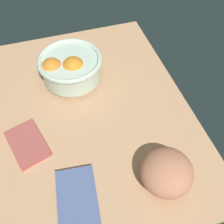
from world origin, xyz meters
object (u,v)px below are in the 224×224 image
at_px(napkin_folded, 27,143).
at_px(napkin_spare, 77,197).
at_px(fruit_bowl, 70,67).
at_px(bread_loaf, 166,172).

bearing_deg(napkin_folded, napkin_spare, 28.63).
relative_size(fruit_bowl, bread_loaf, 1.54).
height_order(fruit_bowl, bread_loaf, fruit_bowl).
relative_size(fruit_bowl, napkin_folded, 1.50).
bearing_deg(fruit_bowl, bread_loaf, 20.79).
distance_m(fruit_bowl, napkin_folded, 0.28).
xyz_separation_m(fruit_bowl, napkin_spare, (0.40, -0.07, -0.05)).
bearing_deg(napkin_spare, napkin_folded, -151.37).
bearing_deg(bread_loaf, napkin_folded, -121.96).
bearing_deg(bread_loaf, napkin_spare, -94.23).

